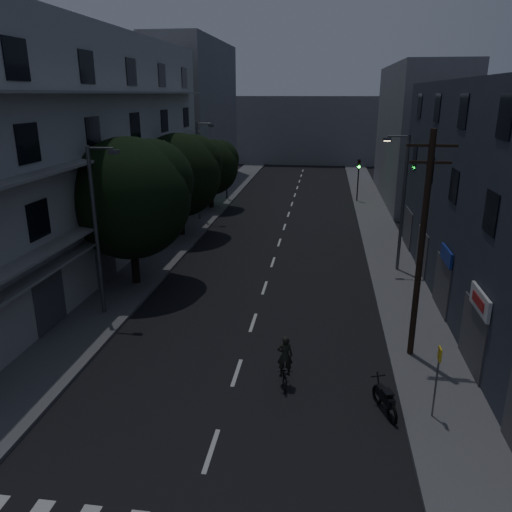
% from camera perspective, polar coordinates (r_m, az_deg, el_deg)
% --- Properties ---
extents(ground, '(160.00, 160.00, 0.00)m').
position_cam_1_polar(ground, '(36.87, 2.75, 1.77)').
color(ground, black).
rests_on(ground, ground).
extents(sidewalk_left, '(3.00, 90.00, 0.15)m').
position_cam_1_polar(sidewalk_left, '(38.21, -8.52, 2.29)').
color(sidewalk_left, '#565659').
rests_on(sidewalk_left, ground).
extents(sidewalk_right, '(3.00, 90.00, 0.15)m').
position_cam_1_polar(sidewalk_right, '(36.99, 14.41, 1.39)').
color(sidewalk_right, '#565659').
rests_on(sidewalk_right, ground).
extents(lane_markings, '(0.15, 60.50, 0.01)m').
position_cam_1_polar(lane_markings, '(42.89, 3.51, 4.10)').
color(lane_markings, beige).
rests_on(lane_markings, ground).
extents(building_left, '(7.00, 36.00, 14.00)m').
position_cam_1_polar(building_left, '(32.19, -20.47, 11.00)').
color(building_left, '#ACACA7').
rests_on(building_left, ground).
extents(building_far_left, '(6.00, 20.00, 16.00)m').
position_cam_1_polar(building_far_left, '(60.23, -6.92, 15.72)').
color(building_far_left, slate).
rests_on(building_far_left, ground).
extents(building_far_right, '(6.00, 20.00, 13.00)m').
position_cam_1_polar(building_far_right, '(53.16, 17.97, 13.08)').
color(building_far_right, slate).
rests_on(building_far_right, ground).
extents(building_far_end, '(24.00, 8.00, 10.00)m').
position_cam_1_polar(building_far_end, '(80.50, 5.81, 14.17)').
color(building_far_end, slate).
rests_on(building_far_end, ground).
extents(tree_near, '(6.56, 6.56, 8.09)m').
position_cam_1_polar(tree_near, '(27.81, -14.06, 6.92)').
color(tree_near, black).
rests_on(tree_near, sidewalk_left).
extents(tree_mid, '(6.12, 6.12, 7.53)m').
position_cam_1_polar(tree_mid, '(37.50, -8.64, 9.46)').
color(tree_mid, black).
rests_on(tree_mid, sidewalk_left).
extents(tree_far, '(5.08, 5.08, 6.29)m').
position_cam_1_polar(tree_far, '(46.78, -5.15, 10.32)').
color(tree_far, black).
rests_on(tree_far, sidewalk_left).
extents(traffic_signal_far_right, '(0.28, 0.37, 4.10)m').
position_cam_1_polar(traffic_signal_far_right, '(50.55, 11.65, 9.47)').
color(traffic_signal_far_right, black).
rests_on(traffic_signal_far_right, sidewalk_right).
extents(traffic_signal_far_left, '(0.28, 0.37, 4.10)m').
position_cam_1_polar(traffic_signal_far_left, '(50.70, -3.40, 9.83)').
color(traffic_signal_far_left, black).
rests_on(traffic_signal_far_left, sidewalk_left).
extents(street_lamp_left_near, '(1.51, 0.25, 8.00)m').
position_cam_1_polar(street_lamp_left_near, '(24.24, -17.64, 3.52)').
color(street_lamp_left_near, '#525559').
rests_on(street_lamp_left_near, sidewalk_left).
extents(street_lamp_right, '(1.51, 0.25, 8.00)m').
position_cam_1_polar(street_lamp_right, '(30.44, 16.30, 6.49)').
color(street_lamp_right, '#515458').
rests_on(street_lamp_right, sidewalk_right).
extents(street_lamp_left_far, '(1.51, 0.25, 8.00)m').
position_cam_1_polar(street_lamp_left_far, '(42.13, -6.49, 10.13)').
color(street_lamp_left_far, '#575A5F').
rests_on(street_lamp_left_far, sidewalk_left).
extents(utility_pole, '(1.80, 0.24, 9.00)m').
position_cam_1_polar(utility_pole, '(20.12, 18.41, 1.36)').
color(utility_pole, black).
rests_on(utility_pole, sidewalk_right).
extents(bus_stop_sign, '(0.06, 0.35, 2.52)m').
position_cam_1_polar(bus_stop_sign, '(17.43, 20.06, -12.11)').
color(bus_stop_sign, '#595B60').
rests_on(bus_stop_sign, sidewalk_right).
extents(motorcycle, '(0.81, 1.76, 1.17)m').
position_cam_1_polar(motorcycle, '(18.11, 14.50, -15.60)').
color(motorcycle, black).
rests_on(motorcycle, ground).
extents(cyclist, '(0.74, 1.63, 2.00)m').
position_cam_1_polar(cyclist, '(18.89, 3.30, -12.71)').
color(cyclist, black).
rests_on(cyclist, ground).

